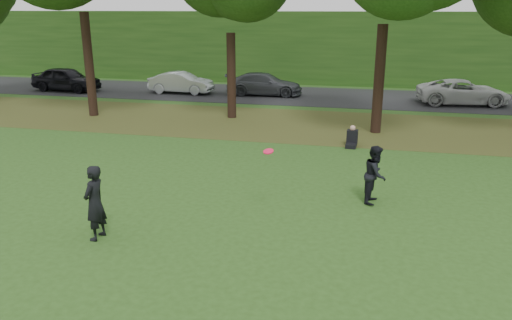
{
  "coord_description": "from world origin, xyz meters",
  "views": [
    {
      "loc": [
        3.62,
        -9.7,
        5.29
      ],
      "look_at": [
        0.73,
        2.94,
        1.3
      ],
      "focal_mm": 35.0,
      "sensor_mm": 36.0,
      "label": 1
    }
  ],
  "objects_px": {
    "frisbee": "(268,151)",
    "seated_person": "(352,139)",
    "player_left": "(95,203)",
    "player_right": "(375,174)"
  },
  "relations": [
    {
      "from": "frisbee",
      "to": "seated_person",
      "type": "xyz_separation_m",
      "value": [
        1.88,
        7.41,
        -1.43
      ]
    },
    {
      "from": "player_right",
      "to": "seated_person",
      "type": "height_order",
      "value": "player_right"
    },
    {
      "from": "player_left",
      "to": "frisbee",
      "type": "height_order",
      "value": "player_left"
    },
    {
      "from": "player_left",
      "to": "frisbee",
      "type": "relative_size",
      "value": 5.27
    },
    {
      "from": "frisbee",
      "to": "seated_person",
      "type": "relative_size",
      "value": 0.42
    },
    {
      "from": "player_left",
      "to": "seated_person",
      "type": "height_order",
      "value": "player_left"
    },
    {
      "from": "player_left",
      "to": "seated_person",
      "type": "distance_m",
      "value": 11.21
    },
    {
      "from": "player_right",
      "to": "seated_person",
      "type": "distance_m",
      "value": 5.97
    },
    {
      "from": "player_right",
      "to": "frisbee",
      "type": "relative_size",
      "value": 4.78
    },
    {
      "from": "seated_person",
      "to": "player_left",
      "type": "bearing_deg",
      "value": -116.14
    }
  ]
}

